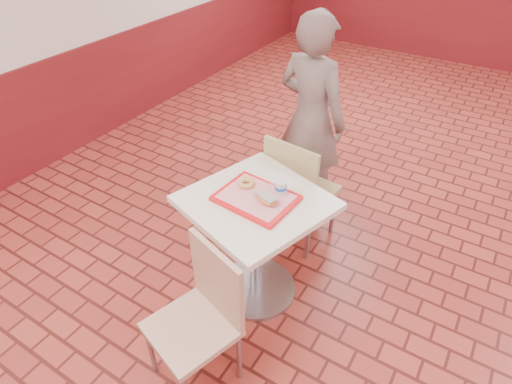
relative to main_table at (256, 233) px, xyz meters
The scene contains 9 objects.
wainscot_band 1.41m from the main_table, 22.72° to the left, with size 8.00×10.00×1.00m.
main_table is the anchor object (origin of this frame).
chair_main_front 0.66m from the main_table, 84.58° to the right, with size 0.53×0.53×0.91m.
chair_main_back 0.60m from the main_table, 90.95° to the left, with size 0.48×0.48×0.95m.
customer 1.14m from the main_table, 98.59° to the left, with size 0.61×0.40×1.68m, color #705F57.
serving_tray 0.28m from the main_table, ahead, with size 0.45×0.35×0.03m.
ring_donut 0.34m from the main_table, 151.10° to the left, with size 0.10×0.10×0.03m, color #BE9345.
long_john_donut 0.33m from the main_table, 11.37° to the right, with size 0.17×0.12×0.05m.
paper_cup 0.38m from the main_table, 40.64° to the left, with size 0.08×0.08×0.09m.
Camera 1 is at (-0.23, -2.27, 2.43)m, focal length 30.00 mm.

